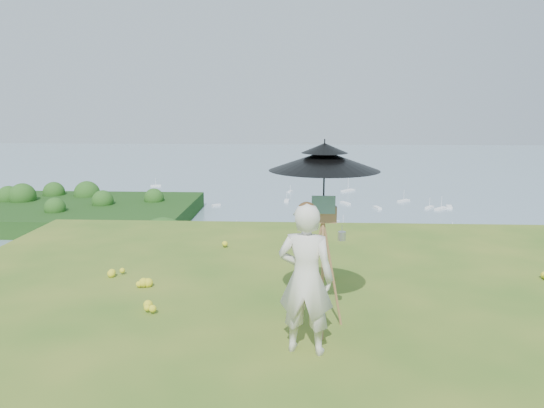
# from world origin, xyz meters

# --- Properties ---
(ground) EXTENTS (14.00, 14.00, 0.00)m
(ground) POSITION_xyz_m (0.00, 0.00, 0.00)
(ground) COLOR #36651C
(ground) RESTS_ON ground
(shoreline_tier) EXTENTS (170.00, 28.00, 8.00)m
(shoreline_tier) POSITION_xyz_m (0.00, 75.00, -36.00)
(shoreline_tier) COLOR slate
(shoreline_tier) RESTS_ON bay_water
(bay_water) EXTENTS (700.00, 700.00, 0.00)m
(bay_water) POSITION_xyz_m (0.00, 240.00, -34.00)
(bay_water) COLOR #7293A3
(bay_water) RESTS_ON ground
(peninsula) EXTENTS (90.00, 60.00, 12.00)m
(peninsula) POSITION_xyz_m (-75.00, 155.00, -29.00)
(peninsula) COLOR #11380F
(peninsula) RESTS_ON bay_water
(slope_trees) EXTENTS (110.00, 50.00, 6.00)m
(slope_trees) POSITION_xyz_m (0.00, 35.00, -15.00)
(slope_trees) COLOR #194815
(slope_trees) RESTS_ON forest_slope
(harbor_town) EXTENTS (110.00, 22.00, 5.00)m
(harbor_town) POSITION_xyz_m (0.00, 75.00, -29.50)
(harbor_town) COLOR silver
(harbor_town) RESTS_ON shoreline_tier
(moored_boats) EXTENTS (140.00, 140.00, 0.70)m
(moored_boats) POSITION_xyz_m (-12.50, 161.00, -33.65)
(moored_boats) COLOR white
(moored_boats) RESTS_ON bay_water
(wildflowers) EXTENTS (10.00, 10.50, 0.12)m
(wildflowers) POSITION_xyz_m (0.00, 0.25, 0.06)
(wildflowers) COLOR yellow
(wildflowers) RESTS_ON ground
(painter) EXTENTS (0.67, 0.51, 1.66)m
(painter) POSITION_xyz_m (-1.29, 0.67, 0.83)
(painter) COLOR silver
(painter) RESTS_ON ground
(field_easel) EXTENTS (0.62, 0.62, 1.64)m
(field_easel) POSITION_xyz_m (-1.09, 1.25, 0.82)
(field_easel) COLOR #A36844
(field_easel) RESTS_ON ground
(sun_umbrella) EXTENTS (1.37, 1.37, 0.93)m
(sun_umbrella) POSITION_xyz_m (-1.09, 1.28, 1.81)
(sun_umbrella) COLOR black
(sun_umbrella) RESTS_ON field_easel
(painter_cap) EXTENTS (0.23, 0.26, 0.10)m
(painter_cap) POSITION_xyz_m (-1.29, 0.67, 1.61)
(painter_cap) COLOR #CF7371
(painter_cap) RESTS_ON painter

